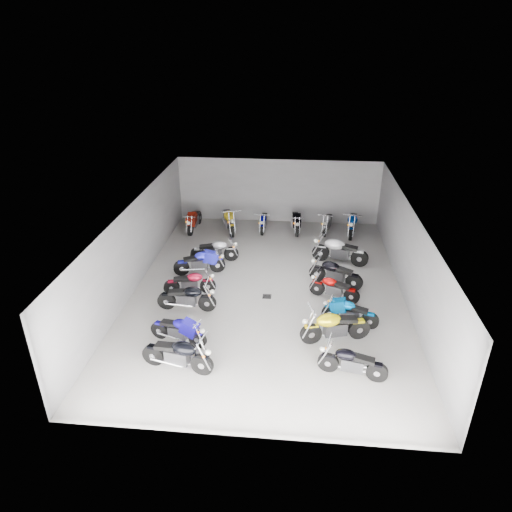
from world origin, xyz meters
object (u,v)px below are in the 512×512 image
object	(u,v)px
motorcycle_right_c	(349,312)
motorcycle_back_e	(327,222)
motorcycle_back_c	(263,221)
motorcycle_left_a	(178,354)
drain_grate	(267,296)
motorcycle_back_f	(352,223)
motorcycle_left_b	(179,330)
motorcycle_left_c	(187,297)
motorcycle_right_f	(339,251)
motorcycle_back_b	(229,220)
motorcycle_right_a	(352,362)
motorcycle_back_a	(194,220)
motorcycle_left_f	(215,250)
motorcycle_right_b	(335,326)
motorcycle_left_e	(200,262)
motorcycle_right_d	(334,288)
motorcycle_back_d	(296,221)
motorcycle_right_e	(335,273)
motorcycle_left_d	(190,283)

from	to	relation	value
motorcycle_right_c	motorcycle_back_e	xyz separation A→B (m)	(-0.37, 7.83, 0.02)
motorcycle_back_c	motorcycle_left_a	bearing A→B (deg)	82.62
drain_grate	motorcycle_back_e	size ratio (longest dim) A/B	0.16
motorcycle_back_f	motorcycle_back_e	bearing A→B (deg)	1.21
motorcycle_left_a	motorcycle_left_b	bearing A→B (deg)	-155.59
motorcycle_left_a	motorcycle_left_c	xyz separation A→B (m)	(-0.45, 3.11, -0.03)
motorcycle_right_f	motorcycle_back_b	bearing A→B (deg)	73.36
motorcycle_right_a	motorcycle_back_a	distance (m)	12.02
motorcycle_left_f	motorcycle_right_b	size ratio (longest dim) A/B	0.92
motorcycle_left_e	motorcycle_back_c	size ratio (longest dim) A/B	1.06
motorcycle_right_d	motorcycle_back_b	size ratio (longest dim) A/B	0.77
motorcycle_right_d	motorcycle_back_d	bearing A→B (deg)	34.64
motorcycle_right_f	motorcycle_back_e	world-z (taller)	motorcycle_right_f
motorcycle_left_c	motorcycle_right_e	size ratio (longest dim) A/B	1.03
motorcycle_left_f	motorcycle_right_c	size ratio (longest dim) A/B	1.10
motorcycle_right_f	motorcycle_right_d	bearing A→B (deg)	-173.70
motorcycle_right_a	drain_grate	bearing A→B (deg)	45.70
motorcycle_left_d	motorcycle_right_c	xyz separation A→B (m)	(5.67, -1.44, -0.01)
motorcycle_left_c	motorcycle_right_f	bearing A→B (deg)	126.92
motorcycle_back_c	motorcycle_back_e	bearing A→B (deg)	-176.76
motorcycle_back_a	motorcycle_right_c	bearing A→B (deg)	135.99
motorcycle_back_c	motorcycle_back_f	bearing A→B (deg)	-179.54
motorcycle_right_d	motorcycle_back_d	size ratio (longest dim) A/B	0.85
drain_grate	motorcycle_left_e	xyz separation A→B (m)	(-2.80, 1.54, 0.49)
motorcycle_right_b	motorcycle_right_e	distance (m)	3.56
motorcycle_left_c	motorcycle_back_b	xyz separation A→B (m)	(0.39, 7.13, 0.08)
motorcycle_back_c	motorcycle_back_f	distance (m)	4.27
drain_grate	motorcycle_back_e	world-z (taller)	motorcycle_back_e
motorcycle_right_c	motorcycle_back_b	world-z (taller)	motorcycle_back_b
motorcycle_right_c	motorcycle_right_d	bearing A→B (deg)	30.60
motorcycle_left_a	motorcycle_right_e	size ratio (longest dim) A/B	1.08
drain_grate	motorcycle_right_c	size ratio (longest dim) A/B	0.17
motorcycle_right_a	motorcycle_back_b	size ratio (longest dim) A/B	0.84
motorcycle_right_c	motorcycle_left_c	bearing A→B (deg)	101.84
motorcycle_left_f	motorcycle_right_a	distance (m)	8.44
motorcycle_left_c	motorcycle_back_d	world-z (taller)	motorcycle_back_d
motorcycle_left_b	motorcycle_right_c	xyz separation A→B (m)	(5.36, 1.52, -0.01)
motorcycle_back_d	motorcycle_back_e	world-z (taller)	motorcycle_back_d
motorcycle_back_b	motorcycle_left_b	bearing A→B (deg)	70.78
motorcycle_back_f	motorcycle_left_b	bearing A→B (deg)	65.45
motorcycle_left_e	motorcycle_right_f	xyz separation A→B (m)	(5.60, 1.44, 0.07)
motorcycle_left_e	motorcycle_right_d	world-z (taller)	motorcycle_left_e
motorcycle_back_b	motorcycle_left_e	bearing A→B (deg)	65.86
motorcycle_right_b	motorcycle_back_b	world-z (taller)	motorcycle_back_b
motorcycle_left_a	motorcycle_back_b	bearing A→B (deg)	-168.47
motorcycle_left_f	motorcycle_right_f	xyz separation A→B (m)	(5.20, 0.28, 0.07)
motorcycle_left_c	motorcycle_back_f	distance (m)	9.67
motorcycle_left_e	motorcycle_back_e	world-z (taller)	motorcycle_left_e
motorcycle_right_b	motorcycle_right_d	distance (m)	2.54
motorcycle_left_e	drain_grate	bearing A→B (deg)	44.91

